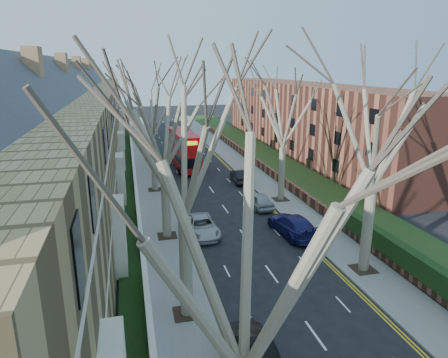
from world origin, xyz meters
TOP-DOWN VIEW (x-y plane):
  - pavement_left at (-6.00, 39.00)m, footprint 3.00×102.00m
  - pavement_right at (6.00, 39.00)m, footprint 3.00×102.00m
  - terrace_left at (-13.65, 31.00)m, footprint 9.70×78.00m
  - flats_right at (17.46, 43.00)m, footprint 13.97×54.00m
  - front_wall_left at (-7.65, 31.00)m, footprint 0.30×78.00m
  - grass_verge_right at (10.50, 39.00)m, footprint 6.00×102.00m
  - tree_left_near at (-5.70, -4.00)m, footprint 9.80×9.80m
  - tree_left_mid at (-5.70, 6.00)m, footprint 10.50×10.50m
  - tree_left_far at (-5.70, 16.00)m, footprint 10.15×10.15m
  - tree_left_dist at (-5.70, 28.00)m, footprint 10.50×10.50m
  - tree_right_mid at (5.70, 8.00)m, footprint 10.50×10.50m
  - tree_right_far at (5.70, 22.00)m, footprint 10.15×10.15m
  - double_decker_bus at (-1.39, 37.16)m, footprint 3.05×10.67m
  - car_left_mid at (-3.48, 1.49)m, footprint 1.92×4.44m
  - car_left_far at (-3.12, 15.99)m, footprint 2.43×4.95m
  - car_right_near at (3.62, 14.31)m, footprint 2.67×5.58m
  - car_right_mid at (3.05, 20.69)m, footprint 1.93×4.23m
  - car_right_far at (3.67, 29.01)m, footprint 1.80×4.48m

SIDE VIEW (x-z plane):
  - pavement_left at x=-6.00m, z-range 0.00..0.12m
  - pavement_right at x=6.00m, z-range 0.00..0.12m
  - grass_verge_right at x=10.50m, z-range 0.12..0.18m
  - front_wall_left at x=-7.65m, z-range 0.12..1.12m
  - car_left_far at x=-3.12m, z-range 0.00..1.35m
  - car_right_mid at x=3.05m, z-range 0.00..1.41m
  - car_left_mid at x=-3.48m, z-range 0.00..1.42m
  - car_right_far at x=3.67m, z-range 0.00..1.45m
  - car_right_near at x=3.62m, z-range 0.00..1.57m
  - double_decker_bus at x=-1.39m, z-range -0.04..4.40m
  - flats_right at x=17.46m, z-range -0.02..9.98m
  - terrace_left at x=-13.65m, z-range -1.27..12.33m
  - tree_left_near at x=-5.70m, z-range 2.06..15.79m
  - tree_left_far at x=-5.70m, z-range 2.13..16.35m
  - tree_right_far at x=5.70m, z-range 2.13..16.35m
  - tree_left_mid at x=-5.70m, z-range 2.20..16.91m
  - tree_right_mid at x=5.70m, z-range 2.20..16.91m
  - tree_left_dist at x=-5.70m, z-range 2.20..16.91m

